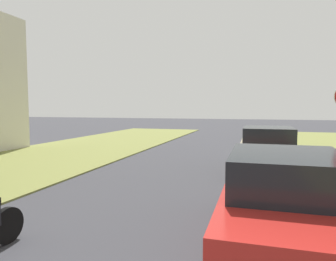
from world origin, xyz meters
TOP-DOWN VIEW (x-y plane):
  - parked_sedan_red at (2.42, 5.67)m, footprint 1.98×4.42m
  - parked_sedan_tan at (2.33, 11.69)m, footprint 1.98×4.42m

SIDE VIEW (x-z plane):
  - parked_sedan_red at x=2.42m, z-range -0.06..1.51m
  - parked_sedan_tan at x=2.33m, z-range -0.06..1.51m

